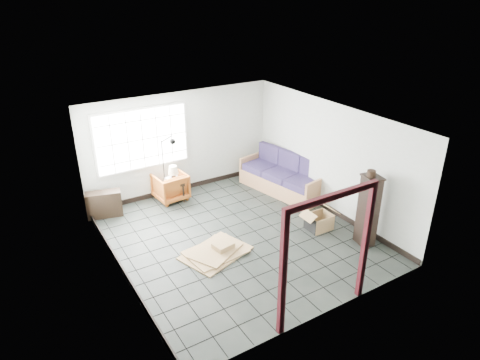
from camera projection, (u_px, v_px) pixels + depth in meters
ground at (237, 237)px, 9.19m from camera, size 5.50×5.50×0.00m
room_shell at (236, 164)px, 8.51m from camera, size 5.02×5.52×2.61m
window_panel at (142, 139)px, 10.14m from camera, size 2.32×0.08×1.52m
doorway_trim at (328, 241)px, 6.52m from camera, size 1.80×0.08×2.20m
futon_sofa at (284, 177)px, 11.11m from camera, size 1.32×2.44×1.02m
armchair at (170, 185)px, 10.65m from camera, size 0.80×0.75×0.76m
side_table at (176, 184)px, 10.62m from camera, size 0.61×0.61×0.51m
table_lamp at (173, 171)px, 10.45m from camera, size 0.30×0.30×0.41m
projector at (172, 179)px, 10.55m from camera, size 0.37×0.34×0.11m
floor_lamp at (169, 167)px, 10.37m from camera, size 0.45×0.35×1.70m
console_shelf at (104, 204)px, 9.90m from camera, size 0.85×0.50×0.62m
tall_shelf at (368, 210)px, 8.66m from camera, size 0.40×0.47×1.54m
pot at (371, 173)px, 8.30m from camera, size 0.22×0.22×0.13m
open_box at (319, 222)px, 9.44m from camera, size 0.85×0.44×0.48m
cardboard_pile at (217, 251)px, 8.62m from camera, size 1.53×1.29×0.19m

